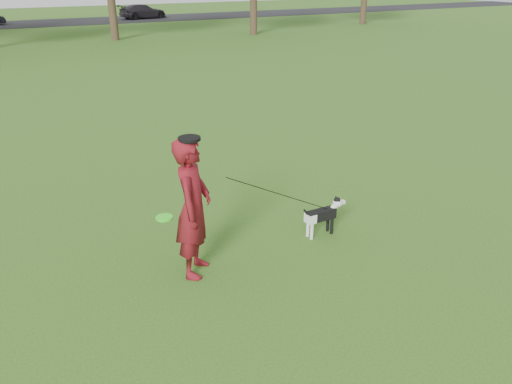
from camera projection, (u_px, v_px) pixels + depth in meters
ground at (267, 239)px, 8.19m from camera, size 120.00×120.00×0.00m
road at (25, 24)px, 40.37m from camera, size 120.00×7.00×0.02m
man at (193, 208)px, 6.92m from camera, size 0.83×0.89×2.05m
dog at (324, 213)px, 8.20m from camera, size 0.84×0.17×0.64m
car_right at (143, 11)px, 44.33m from camera, size 4.42×2.42×1.21m
man_held_items at (281, 194)px, 7.55m from camera, size 2.97×0.35×1.63m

